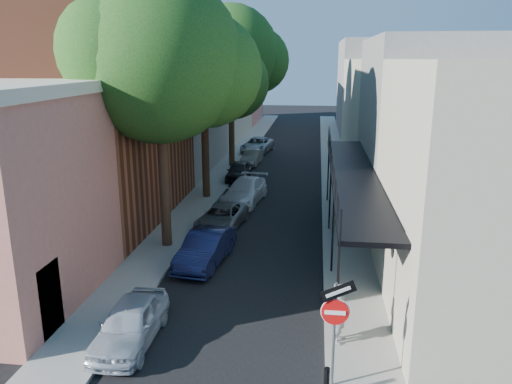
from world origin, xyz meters
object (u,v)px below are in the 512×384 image
(parked_car_g, at_px, (257,145))
(pedestrian, at_px, (340,312))
(parked_car_c, at_px, (222,217))
(parked_car_f, at_px, (252,157))
(oak_mid, at_px, (211,76))
(sign_post, at_px, (335,316))
(oak_far, at_px, (237,55))
(oak_near, at_px, (171,62))
(parked_car_a, at_px, (130,323))
(parked_car_b, at_px, (206,248))
(bollard, at_px, (327,383))
(parked_car_e, at_px, (239,171))
(parked_car_d, at_px, (245,191))

(parked_car_g, distance_m, pedestrian, 30.80)
(parked_car_c, relative_size, parked_car_f, 1.16)
(oak_mid, distance_m, pedestrian, 17.70)
(sign_post, bearing_deg, parked_car_f, 101.61)
(oak_far, height_order, parked_car_g, oak_far)
(oak_near, bearing_deg, parked_car_a, -84.40)
(sign_post, xyz_separation_m, oak_far, (-6.51, 26.30, 6.22))
(parked_car_b, height_order, parked_car_g, parked_car_b)
(bollard, height_order, oak_near, oak_near)
(oak_far, bearing_deg, oak_mid, -90.41)
(parked_car_c, bearing_deg, oak_far, 102.48)
(parked_car_b, bearing_deg, parked_car_e, 100.55)
(parked_car_g, xyz_separation_m, pedestrian, (6.00, -30.21, 0.38))
(oak_mid, xyz_separation_m, oak_far, (0.06, 9.04, 1.20))
(parked_car_b, height_order, parked_car_d, parked_car_d)
(parked_car_e, xyz_separation_m, pedestrian, (6.00, -19.67, 0.40))
(oak_mid, bearing_deg, parked_car_d, -22.72)
(parked_car_b, xyz_separation_m, parked_car_e, (-0.90, 14.33, -0.04))
(sign_post, distance_m, pedestrian, 2.31)
(bollard, distance_m, oak_near, 13.78)
(parked_car_a, bearing_deg, oak_far, 91.50)
(bollard, relative_size, parked_car_g, 0.17)
(sign_post, relative_size, parked_car_b, 0.73)
(parked_car_a, xyz_separation_m, pedestrian, (6.00, 0.61, 0.41))
(parked_car_c, bearing_deg, parked_car_e, 100.81)
(parked_car_g, bearing_deg, oak_far, -90.12)
(bollard, bearing_deg, oak_mid, 109.90)
(oak_near, bearing_deg, parked_car_f, 86.85)
(parked_car_g, bearing_deg, parked_car_e, -82.93)
(oak_mid, relative_size, parked_car_a, 2.76)
(oak_mid, bearing_deg, bollard, -70.10)
(bollard, xyz_separation_m, parked_car_e, (-5.60, 22.21, 0.11))
(oak_near, distance_m, oak_far, 17.01)
(parked_car_a, bearing_deg, pedestrian, 5.55)
(oak_mid, distance_m, parked_car_a, 17.07)
(bollard, bearing_deg, parked_car_a, 160.94)
(parked_car_c, bearing_deg, parked_car_b, -80.94)
(sign_post, height_order, bollard, sign_post)
(oak_near, relative_size, parked_car_e, 3.07)
(oak_mid, relative_size, oak_far, 0.86)
(bollard, xyz_separation_m, parked_car_d, (-4.40, 16.88, 0.16))
(oak_mid, bearing_deg, pedestrian, -65.82)
(bollard, distance_m, parked_car_a, 5.93)
(pedestrian, bearing_deg, parked_car_c, 32.68)
(parked_car_b, distance_m, parked_car_d, 9.01)
(pedestrian, bearing_deg, parked_car_e, 21.06)
(bollard, distance_m, oak_mid, 19.96)
(oak_near, distance_m, oak_mid, 8.01)
(oak_far, xyz_separation_m, pedestrian, (6.75, -24.22, -7.22))
(parked_car_a, relative_size, parked_car_d, 0.79)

